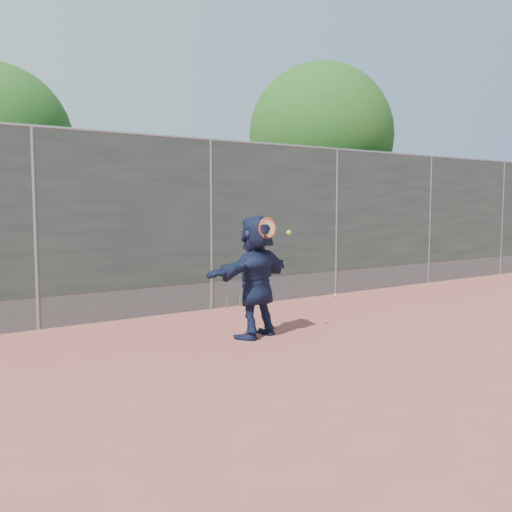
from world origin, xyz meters
TOP-DOWN VIEW (x-y plane):
  - ground at (0.00, 0.00)m, footprint 80.00×80.00m
  - player at (-0.59, 1.26)m, footprint 1.67×0.92m
  - ball_ground at (2.72, 3.20)m, footprint 0.07×0.07m
  - fence at (-0.00, 3.50)m, footprint 20.00×0.06m
  - swing_action at (-0.51, 1.06)m, footprint 0.54×0.14m
  - tree_right at (4.68, 5.75)m, footprint 3.78×3.60m
  - tree_left at (-2.85, 6.55)m, footprint 3.15×3.00m
  - weed_clump at (0.29, 3.38)m, footprint 0.68×0.07m

SIDE VIEW (x-z plane):
  - ground at x=0.00m, z-range 0.00..0.00m
  - ball_ground at x=2.72m, z-range 0.00..0.07m
  - weed_clump at x=0.29m, z-range -0.02..0.28m
  - player at x=-0.59m, z-range 0.00..1.72m
  - swing_action at x=-0.51m, z-range 1.26..1.77m
  - fence at x=0.00m, z-range 0.07..3.09m
  - tree_left at x=-2.85m, z-range 0.68..5.20m
  - tree_right at x=4.68m, z-range 0.80..6.19m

